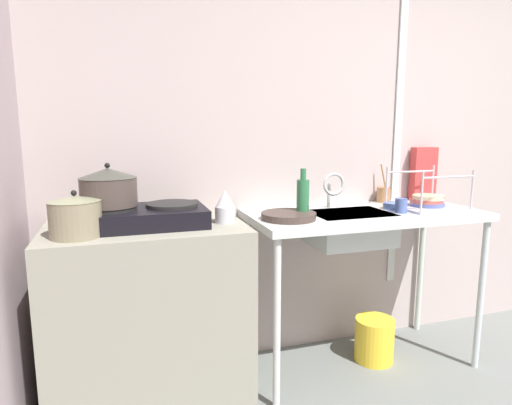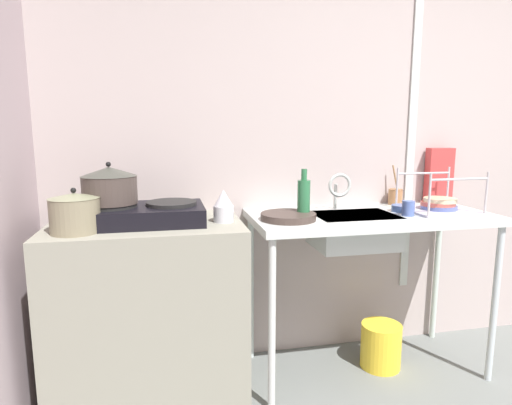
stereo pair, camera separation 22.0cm
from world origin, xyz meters
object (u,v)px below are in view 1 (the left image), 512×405
Objects in this scene: cup_by_rack at (401,206)px; small_bowl_on_drainboard at (394,206)px; dish_rack at (427,202)px; pot_on_left_burner at (108,187)px; sink_basin at (349,228)px; bucket_on_floor at (374,340)px; frying_pan at (289,216)px; bottle_by_sink at (303,197)px; cereal_box at (423,174)px; stove at (142,216)px; percolator at (225,207)px; faucet at (333,186)px; utensil_jar at (384,194)px; pot_beside_stove at (75,216)px.

cup_by_rack is 0.12m from small_bowl_on_drainboard.
pot_on_left_burner is at bearing 179.38° from dish_rack.
sink_basin reaches higher than bucket_on_floor.
bucket_on_floor is (0.58, 0.06, -0.80)m from frying_pan.
small_bowl_on_drainboard is 0.48× the size of bottle_by_sink.
pot_on_left_burner reaches higher than dish_rack.
cereal_box is at bearing 31.21° from small_bowl_on_drainboard.
pot_on_left_burner is 0.73× the size of dish_rack.
cereal_box is (0.41, 0.34, 0.13)m from cup_by_rack.
cereal_box is at bearing 16.24° from frying_pan.
percolator is (0.39, -0.05, 0.03)m from stove.
bucket_on_floor is (-0.30, 0.01, -0.82)m from dish_rack.
dish_rack reaches higher than stove.
faucet is (1.07, 0.13, 0.08)m from stove.
cereal_box is 0.32m from utensil_jar.
sink_basin is 0.36m from bottle_by_sink.
bottle_by_sink reaches higher than sink_basin.
cereal_box reaches higher than dish_rack.
utensil_jar reaches higher than sink_basin.
pot_beside_stove reaches higher than sink_basin.
cereal_box reaches higher than small_bowl_on_drainboard.
utensil_jar is (0.68, 0.28, -0.06)m from bottle_by_sink.
percolator is 0.47× the size of cereal_box.
pot_on_left_burner is 1.28m from sink_basin.
stove is at bearing 173.03° from percolator.
bucket_on_floor is (-0.47, -0.25, -0.95)m from cereal_box.
frying_pan is (0.33, -0.02, -0.06)m from percolator.
cereal_box is at bearing 1.17° from utensil_jar.
bottle_by_sink is 1.06× the size of utensil_jar.
cereal_box is at bearing 39.78° from cup_by_rack.
pot_on_left_burner is 1.02× the size of bottle_by_sink.
pot_on_left_burner is at bearing 174.87° from percolator.
pot_beside_stove is 0.86× the size of bottle_by_sink.
stove is 1.50m from utensil_jar.
cereal_box is at bearing 27.60° from bucket_on_floor.
faucet is 0.56m from dish_rack.
cereal_box is 1.09m from bucket_on_floor.
small_bowl_on_drainboard is at bearing 170.15° from dish_rack.
pot_on_left_burner is at bearing 177.36° from bottle_by_sink.
dish_rack is 0.34m from cereal_box.
faucet is at bearing 33.13° from bottle_by_sink.
utensil_jar is at bearing 70.95° from cup_by_rack.
sink_basin is at bearing -174.64° from small_bowl_on_drainboard.
sink_basin is (1.11, -0.01, -0.14)m from stove.
pot_on_left_burner is at bearing -179.42° from small_bowl_on_drainboard.
dish_rack is (1.88, 0.11, -0.05)m from pot_beside_stove.
small_bowl_on_drainboard is at bearing 5.03° from pot_beside_stove.
cereal_box is (0.67, 0.25, 0.26)m from sink_basin.
dish_rack is (1.61, -0.02, -0.01)m from stove.
faucet is at bearing 164.50° from dish_rack.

